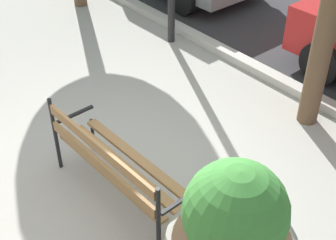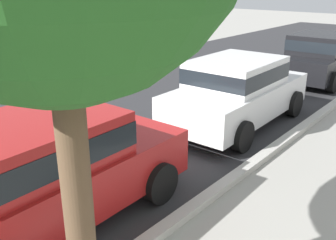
{
  "view_description": "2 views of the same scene",
  "coord_description": "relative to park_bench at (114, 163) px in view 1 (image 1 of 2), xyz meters",
  "views": [
    {
      "loc": [
        3.36,
        -2.1,
        3.7
      ],
      "look_at": [
        0.29,
        0.42,
        0.75
      ],
      "focal_mm": 50.18,
      "sensor_mm": 36.0,
      "label": 1
    },
    {
      "loc": [
        -1.01,
        0.11,
        3.2
      ],
      "look_at": [
        4.02,
        4.28,
        0.8
      ],
      "focal_mm": 40.85,
      "sensor_mm": 36.0,
      "label": 2
    }
  ],
  "objects": [
    {
      "name": "ground_plane",
      "position": [
        -0.29,
        0.29,
        -0.54
      ],
      "size": [
        80.0,
        80.0,
        0.0
      ],
      "primitive_type": "plane",
      "color": "#9E9B93"
    },
    {
      "name": "curb_stone",
      "position": [
        -0.29,
        3.19,
        -0.48
      ],
      "size": [
        60.0,
        0.2,
        0.12
      ],
      "primitive_type": "cube",
      "color": "#B2AFA8",
      "rests_on": "ground"
    },
    {
      "name": "park_bench",
      "position": [
        0.0,
        0.0,
        0.0
      ],
      "size": [
        1.82,
        0.6,
        0.95
      ],
      "color": "olive",
      "rests_on": "ground"
    }
  ]
}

